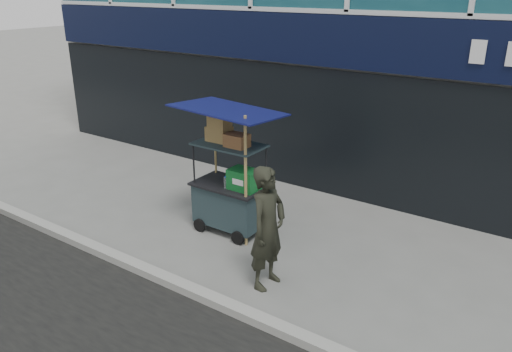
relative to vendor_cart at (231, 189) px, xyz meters
The scene contains 4 objects.
ground 1.91m from the vendor_cart, 63.61° to the right, with size 80.00×80.00×0.00m, color slate.
curb 2.06m from the vendor_cart, 66.24° to the right, with size 80.00×0.18×0.12m, color #9A9991.
vendor_cart is the anchor object (origin of this frame).
vendor_man 1.70m from the vendor_cart, 35.94° to the right, with size 0.62×0.41×1.71m, color black.
Camera 1 is at (3.79, -4.32, 3.86)m, focal length 35.00 mm.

